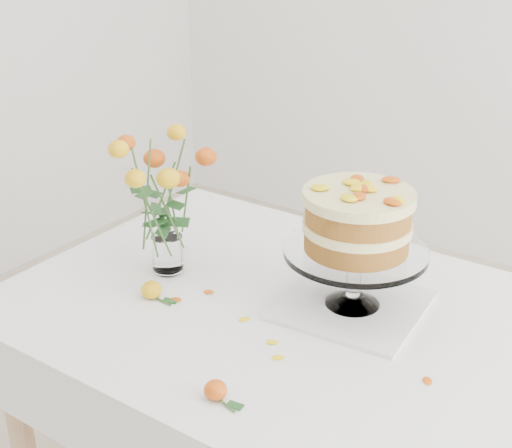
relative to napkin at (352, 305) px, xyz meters
The scene contains 12 objects.
table 0.13m from the napkin, 120.07° to the right, with size 1.43×0.93×0.76m.
napkin is the anchor object (origin of this frame).
cake_stand 0.20m from the napkin, 116.57° to the right, with size 0.32×0.32×0.29m.
rose_vase 0.52m from the napkin, 166.75° to the right, with size 0.31×0.31×0.39m.
loose_rose_near 0.47m from the napkin, 150.64° to the right, with size 0.09×0.05×0.04m.
loose_rose_far 0.44m from the napkin, 97.32° to the right, with size 0.08×0.04×0.04m.
stray_petal_a 0.25m from the napkin, 132.40° to the right, with size 0.03×0.02×0.00m, color yellow.
stray_petal_b 0.24m from the napkin, 107.15° to the right, with size 0.03×0.02×0.00m, color yellow.
stray_petal_c 0.27m from the napkin, 96.37° to the right, with size 0.03×0.02×0.00m, color yellow.
stray_petal_d 0.34m from the napkin, 156.33° to the right, with size 0.03×0.02×0.00m, color yellow.
stray_petal_e 0.41m from the napkin, 149.52° to the right, with size 0.03×0.02×0.00m, color yellow.
stray_petal_f 0.30m from the napkin, 33.51° to the right, with size 0.03×0.02×0.00m, color yellow.
Camera 1 is at (0.67, -1.20, 1.60)m, focal length 50.00 mm.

